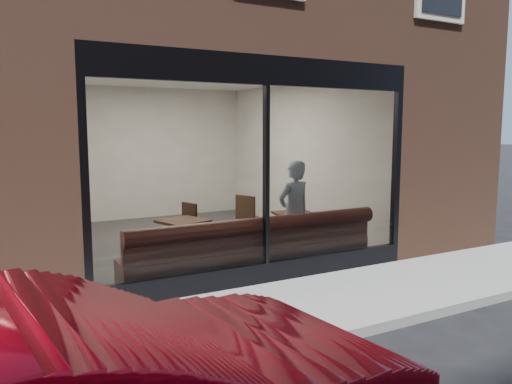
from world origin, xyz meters
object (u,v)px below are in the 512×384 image
banquette (253,261)px  person (294,213)px  cafe_table_right (295,214)px  cafe_chair_right (239,234)px  cafe_chair_left (181,245)px  cafe_table_left (183,221)px

banquette → person: person is taller
person → cafe_table_right: 0.57m
person → cafe_table_right: size_ratio=2.68×
person → cafe_table_right: bearing=-133.6°
person → cafe_chair_right: bearing=-90.9°
person → cafe_chair_right: person is taller
cafe_chair_left → banquette: bearing=95.2°
cafe_table_right → cafe_chair_left: 2.02m
person → cafe_chair_left: person is taller
cafe_chair_left → cafe_table_left: bearing=56.5°
banquette → cafe_chair_left: 1.56m
banquette → cafe_table_right: size_ratio=6.29×
person → cafe_table_left: (-1.62, 0.74, -0.11)m
cafe_table_right → cafe_chair_right: (-0.54, 1.08, -0.50)m
cafe_table_left → person: bearing=-24.4°
person → cafe_chair_right: size_ratio=3.68×
banquette → cafe_table_right: (1.20, 0.70, 0.52)m
banquette → person: (0.89, 0.24, 0.63)m
cafe_chair_left → person: bearing=123.5°
cafe_table_right → cafe_chair_left: size_ratio=1.71×
cafe_table_right → banquette: bearing=-149.6°
cafe_table_right → cafe_chair_right: bearing=116.8°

